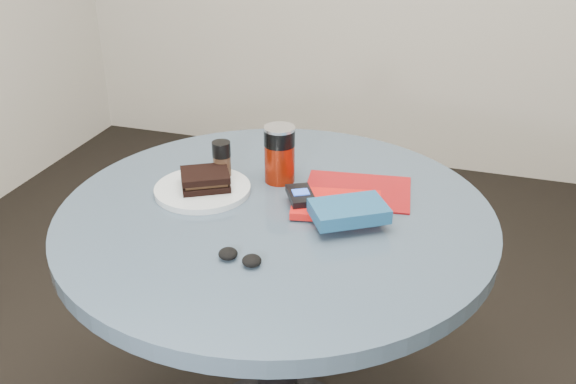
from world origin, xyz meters
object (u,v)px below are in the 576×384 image
(pepper_grinder, at_px, (222,161))
(magazine, at_px, (357,191))
(sandwich, at_px, (205,179))
(headphones, at_px, (240,257))
(novel, at_px, (349,211))
(mp3_player, at_px, (301,195))
(red_book, at_px, (336,205))
(table, at_px, (276,269))
(plate, at_px, (203,189))
(soda_can, at_px, (280,154))

(pepper_grinder, height_order, magazine, pepper_grinder)
(sandwich, bearing_deg, headphones, -53.84)
(magazine, relative_size, novel, 1.57)
(mp3_player, bearing_deg, red_book, 6.64)
(sandwich, height_order, headphones, sandwich)
(magazine, relative_size, red_book, 1.25)
(table, distance_m, headphones, 0.28)
(plate, xyz_separation_m, novel, (0.37, -0.05, 0.03))
(red_book, height_order, novel, novel)
(headphones, bearing_deg, red_book, 63.50)
(pepper_grinder, bearing_deg, plate, -107.00)
(novel, bearing_deg, magazine, 63.01)
(sandwich, distance_m, mp3_player, 0.24)
(soda_can, relative_size, novel, 0.89)
(novel, bearing_deg, mp3_player, 125.10)
(sandwich, bearing_deg, table, -9.58)
(table, height_order, soda_can, soda_can)
(magazine, bearing_deg, red_book, -112.42)
(magazine, bearing_deg, novel, -92.48)
(mp3_player, height_order, headphones, mp3_player)
(magazine, xyz_separation_m, red_book, (-0.03, -0.10, 0.01))
(table, relative_size, sandwich, 6.92)
(soda_can, distance_m, pepper_grinder, 0.14)
(table, distance_m, soda_can, 0.28)
(sandwich, relative_size, novel, 0.90)
(table, bearing_deg, magazine, 41.69)
(sandwich, xyz_separation_m, red_book, (0.32, 0.01, -0.02))
(table, height_order, novel, novel)
(novel, bearing_deg, soda_can, 109.86)
(plate, distance_m, headphones, 0.32)
(plate, relative_size, mp3_player, 2.10)
(headphones, bearing_deg, mp3_player, 78.98)
(magazine, bearing_deg, sandwich, -169.71)
(sandwich, relative_size, soda_can, 1.01)
(plate, height_order, sandwich, sandwich)
(mp3_player, bearing_deg, novel, -22.92)
(magazine, height_order, red_book, red_book)
(table, distance_m, pepper_grinder, 0.30)
(pepper_grinder, bearing_deg, soda_can, 17.66)
(soda_can, xyz_separation_m, magazine, (0.20, -0.00, -0.07))
(headphones, bearing_deg, magazine, 66.53)
(mp3_player, bearing_deg, plate, -179.72)
(table, distance_m, mp3_player, 0.20)
(table, height_order, mp3_player, mp3_player)
(table, height_order, magazine, magazine)
(plate, bearing_deg, soda_can, 36.27)
(plate, relative_size, magazine, 0.92)
(plate, height_order, red_book, red_book)
(pepper_grinder, xyz_separation_m, novel, (0.35, -0.12, -0.02))
(red_book, bearing_deg, pepper_grinder, 157.68)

